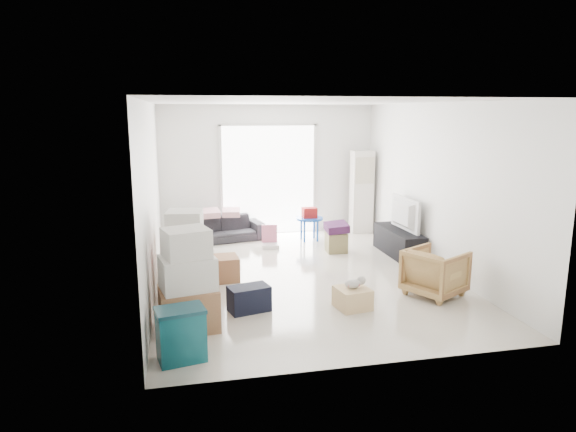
# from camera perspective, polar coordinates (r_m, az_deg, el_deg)

# --- Properties ---
(room_shell) EXTENTS (4.98, 6.48, 3.18)m
(room_shell) POSITION_cam_1_polar(r_m,az_deg,el_deg) (7.90, 1.60, 2.72)
(room_shell) COLOR beige
(room_shell) RESTS_ON ground
(sliding_door) EXTENTS (2.10, 0.04, 2.33)m
(sliding_door) POSITION_cam_1_polar(r_m,az_deg,el_deg) (10.80, -2.16, 4.55)
(sliding_door) COLOR white
(sliding_door) RESTS_ON room_shell
(ac_tower) EXTENTS (0.45, 0.30, 1.75)m
(ac_tower) POSITION_cam_1_polar(r_m,az_deg,el_deg) (11.05, 8.18, 2.66)
(ac_tower) COLOR silver
(ac_tower) RESTS_ON room_shell
(tv_console) EXTENTS (0.42, 1.41, 0.47)m
(tv_console) POSITION_cam_1_polar(r_m,az_deg,el_deg) (9.51, 12.22, -2.87)
(tv_console) COLOR black
(tv_console) RESTS_ON room_shell
(television) EXTENTS (0.62, 1.03, 0.13)m
(television) POSITION_cam_1_polar(r_m,az_deg,el_deg) (9.44, 12.30, -1.10)
(television) COLOR black
(television) RESTS_ON tv_console
(sofa) EXTENTS (1.73, 0.82, 0.65)m
(sofa) POSITION_cam_1_polar(r_m,az_deg,el_deg) (10.36, -7.37, -1.00)
(sofa) COLOR #27262C
(sofa) RESTS_ON room_shell
(pillow_left) EXTENTS (0.45, 0.38, 0.13)m
(pillow_left) POSITION_cam_1_polar(r_m,az_deg,el_deg) (10.29, -8.71, 1.08)
(pillow_left) COLOR #EFAEB9
(pillow_left) RESTS_ON sofa
(pillow_right) EXTENTS (0.36, 0.30, 0.11)m
(pillow_right) POSITION_cam_1_polar(r_m,az_deg,el_deg) (10.32, -6.35, 1.14)
(pillow_right) COLOR #EFAEB9
(pillow_right) RESTS_ON sofa
(armchair) EXTENTS (0.93, 0.95, 0.74)m
(armchair) POSITION_cam_1_polar(r_m,az_deg,el_deg) (7.56, 16.04, -5.79)
(armchair) COLOR tan
(armchair) RESTS_ON room_shell
(storage_bins) EXTENTS (0.55, 0.44, 0.57)m
(storage_bins) POSITION_cam_1_polar(r_m,az_deg,el_deg) (5.59, -11.81, -12.73)
(storage_bins) COLOR #0E4D56
(storage_bins) RESTS_ON room_shell
(box_stack_a) EXTENTS (0.73, 0.63, 1.23)m
(box_stack_a) POSITION_cam_1_polar(r_m,az_deg,el_deg) (6.24, -11.06, -7.50)
(box_stack_a) COLOR #8D623F
(box_stack_a) RESTS_ON room_shell
(box_stack_b) EXTENTS (0.76, 0.68, 1.24)m
(box_stack_b) POSITION_cam_1_polar(r_m,az_deg,el_deg) (7.25, -11.24, -4.89)
(box_stack_b) COLOR #8D623F
(box_stack_b) RESTS_ON room_shell
(box_stack_c) EXTENTS (0.65, 0.57, 0.84)m
(box_stack_c) POSITION_cam_1_polar(r_m,az_deg,el_deg) (8.31, -11.14, -3.70)
(box_stack_c) COLOR #8D623F
(box_stack_c) RESTS_ON room_shell
(loose_box) EXTENTS (0.47, 0.47, 0.37)m
(loose_box) POSITION_cam_1_polar(r_m,az_deg,el_deg) (8.02, -7.20, -5.79)
(loose_box) COLOR #8D623F
(loose_box) RESTS_ON room_shell
(duffel_bag) EXTENTS (0.58, 0.43, 0.33)m
(duffel_bag) POSITION_cam_1_polar(r_m,az_deg,el_deg) (6.80, -4.35, -9.13)
(duffel_bag) COLOR black
(duffel_bag) RESTS_ON room_shell
(ottoman) EXTENTS (0.39, 0.39, 0.36)m
(ottoman) POSITION_cam_1_polar(r_m,az_deg,el_deg) (9.55, 5.38, -2.92)
(ottoman) COLOR olive
(ottoman) RESTS_ON room_shell
(blanket) EXTENTS (0.41, 0.41, 0.14)m
(blanket) POSITION_cam_1_polar(r_m,az_deg,el_deg) (9.49, 5.41, -1.45)
(blanket) COLOR #4A1E4B
(blanket) RESTS_ON ottoman
(kids_table) EXTENTS (0.55, 0.55, 0.67)m
(kids_table) POSITION_cam_1_polar(r_m,az_deg,el_deg) (10.30, 2.39, -0.11)
(kids_table) COLOR #1246AA
(kids_table) RESTS_ON room_shell
(toy_walker) EXTENTS (0.35, 0.32, 0.43)m
(toy_walker) POSITION_cam_1_polar(r_m,az_deg,el_deg) (9.85, -1.99, -2.82)
(toy_walker) COLOR silver
(toy_walker) RESTS_ON room_shell
(wood_crate) EXTENTS (0.48, 0.48, 0.28)m
(wood_crate) POSITION_cam_1_polar(r_m,az_deg,el_deg) (6.93, 7.18, -9.03)
(wood_crate) COLOR #DBC07E
(wood_crate) RESTS_ON room_shell
(plush_bunny) EXTENTS (0.30, 0.17, 0.15)m
(plush_bunny) POSITION_cam_1_polar(r_m,az_deg,el_deg) (6.88, 7.46, -7.38)
(plush_bunny) COLOR #B2ADA8
(plush_bunny) RESTS_ON wood_crate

